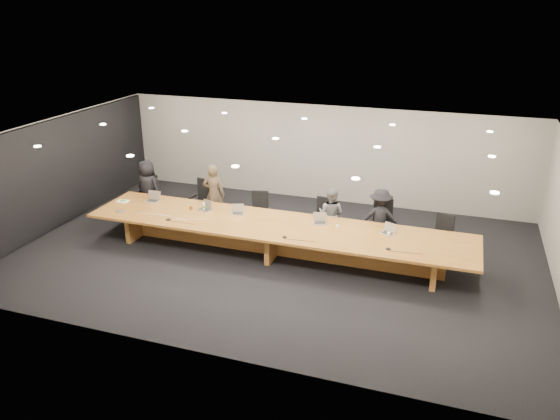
{
  "coord_description": "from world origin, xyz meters",
  "views": [
    {
      "loc": [
        3.82,
        -10.88,
        5.61
      ],
      "look_at": [
        0.0,
        0.3,
        1.0
      ],
      "focal_mm": 35.0,
      "sensor_mm": 36.0,
      "label": 1
    }
  ],
  "objects_px": {
    "chair_left": "(201,201)",
    "person_a": "(148,188)",
    "chair_far_left": "(147,196)",
    "person_b": "(214,194)",
    "laptop_b": "(204,206)",
    "chair_mid_left": "(259,211)",
    "mic_left": "(168,219)",
    "mic_right": "(388,249)",
    "water_bottle": "(204,207)",
    "paper_cup_near": "(337,227)",
    "amber_mug": "(191,208)",
    "person_d": "(380,218)",
    "av_box": "(121,212)",
    "laptop_a": "(152,197)",
    "chair_right": "(383,223)",
    "paper_cup_far": "(389,234)",
    "conference_table": "(276,234)",
    "chair_mid_right": "(323,219)",
    "laptop_d": "(320,219)",
    "laptop_c": "(238,210)",
    "laptop_e": "(388,229)",
    "chair_far_right": "(441,236)",
    "person_c": "(331,214)"
  },
  "relations": [
    {
      "from": "chair_right",
      "to": "av_box",
      "type": "bearing_deg",
      "value": -176.91
    },
    {
      "from": "conference_table",
      "to": "chair_mid_right",
      "type": "distance_m",
      "value": 1.44
    },
    {
      "from": "chair_left",
      "to": "person_a",
      "type": "height_order",
      "value": "person_a"
    },
    {
      "from": "chair_mid_left",
      "to": "chair_left",
      "type": "bearing_deg",
      "value": 164.74
    },
    {
      "from": "person_d",
      "to": "laptop_d",
      "type": "xyz_separation_m",
      "value": [
        -1.26,
        -0.82,
        0.14
      ]
    },
    {
      "from": "conference_table",
      "to": "chair_far_left",
      "type": "relative_size",
      "value": 7.96
    },
    {
      "from": "chair_mid_left",
      "to": "mic_right",
      "type": "relative_size",
      "value": 8.48
    },
    {
      "from": "chair_far_left",
      "to": "av_box",
      "type": "height_order",
      "value": "chair_far_left"
    },
    {
      "from": "laptop_a",
      "to": "mic_right",
      "type": "xyz_separation_m",
      "value": [
        6.13,
        -0.9,
        -0.12
      ]
    },
    {
      "from": "av_box",
      "to": "mic_right",
      "type": "distance_m",
      "value": 6.47
    },
    {
      "from": "laptop_b",
      "to": "amber_mug",
      "type": "relative_size",
      "value": 3.28
    },
    {
      "from": "person_d",
      "to": "paper_cup_near",
      "type": "bearing_deg",
      "value": 42.59
    },
    {
      "from": "chair_far_right",
      "to": "paper_cup_near",
      "type": "height_order",
      "value": "chair_far_right"
    },
    {
      "from": "chair_far_left",
      "to": "mic_left",
      "type": "height_order",
      "value": "chair_far_left"
    },
    {
      "from": "person_b",
      "to": "laptop_c",
      "type": "height_order",
      "value": "person_b"
    },
    {
      "from": "chair_left",
      "to": "chair_mid_right",
      "type": "xyz_separation_m",
      "value": [
        3.36,
        -0.1,
        -0.04
      ]
    },
    {
      "from": "chair_mid_left",
      "to": "chair_mid_right",
      "type": "xyz_separation_m",
      "value": [
        1.69,
        -0.05,
        0.02
      ]
    },
    {
      "from": "laptop_e",
      "to": "paper_cup_far",
      "type": "distance_m",
      "value": 0.16
    },
    {
      "from": "laptop_a",
      "to": "water_bottle",
      "type": "bearing_deg",
      "value": -7.9
    },
    {
      "from": "chair_right",
      "to": "paper_cup_near",
      "type": "relative_size",
      "value": 13.57
    },
    {
      "from": "person_b",
      "to": "laptop_a",
      "type": "relative_size",
      "value": 4.9
    },
    {
      "from": "chair_mid_right",
      "to": "chair_far_right",
      "type": "xyz_separation_m",
      "value": [
        2.82,
        -0.02,
        -0.03
      ]
    },
    {
      "from": "person_c",
      "to": "person_a",
      "type": "bearing_deg",
      "value": 9.34
    },
    {
      "from": "chair_left",
      "to": "laptop_b",
      "type": "height_order",
      "value": "chair_left"
    },
    {
      "from": "person_d",
      "to": "av_box",
      "type": "height_order",
      "value": "person_d"
    },
    {
      "from": "conference_table",
      "to": "laptop_a",
      "type": "height_order",
      "value": "laptop_a"
    },
    {
      "from": "chair_mid_right",
      "to": "person_a",
      "type": "bearing_deg",
      "value": -179.16
    },
    {
      "from": "chair_right",
      "to": "laptop_b",
      "type": "bearing_deg",
      "value": -179.64
    },
    {
      "from": "chair_far_left",
      "to": "paper_cup_far",
      "type": "bearing_deg",
      "value": -15.99
    },
    {
      "from": "laptop_a",
      "to": "amber_mug",
      "type": "relative_size",
      "value": 3.54
    },
    {
      "from": "person_a",
      "to": "paper_cup_near",
      "type": "bearing_deg",
      "value": 177.96
    },
    {
      "from": "chair_mid_left",
      "to": "person_b",
      "type": "distance_m",
      "value": 1.31
    },
    {
      "from": "paper_cup_near",
      "to": "chair_left",
      "type": "bearing_deg",
      "value": 165.06
    },
    {
      "from": "laptop_d",
      "to": "water_bottle",
      "type": "height_order",
      "value": "laptop_d"
    },
    {
      "from": "person_a",
      "to": "laptop_b",
      "type": "relative_size",
      "value": 5.05
    },
    {
      "from": "laptop_c",
      "to": "av_box",
      "type": "xyz_separation_m",
      "value": [
        -2.75,
        -0.79,
        -0.1
      ]
    },
    {
      "from": "laptop_b",
      "to": "mic_right",
      "type": "xyz_separation_m",
      "value": [
        4.6,
        -0.78,
        -0.11
      ]
    },
    {
      "from": "chair_right",
      "to": "person_d",
      "type": "relative_size",
      "value": 0.77
    },
    {
      "from": "person_b",
      "to": "amber_mug",
      "type": "distance_m",
      "value": 1.04
    },
    {
      "from": "laptop_d",
      "to": "paper_cup_near",
      "type": "bearing_deg",
      "value": -35.14
    },
    {
      "from": "laptop_c",
      "to": "laptop_e",
      "type": "distance_m",
      "value": 3.59
    },
    {
      "from": "laptop_d",
      "to": "laptop_b",
      "type": "bearing_deg",
      "value": 166.49
    },
    {
      "from": "person_b",
      "to": "amber_mug",
      "type": "bearing_deg",
      "value": 77.0
    },
    {
      "from": "chair_right",
      "to": "paper_cup_near",
      "type": "xyz_separation_m",
      "value": [
        -0.87,
        -1.1,
        0.23
      ]
    },
    {
      "from": "chair_far_left",
      "to": "person_b",
      "type": "relative_size",
      "value": 0.69
    },
    {
      "from": "chair_right",
      "to": "person_d",
      "type": "distance_m",
      "value": 0.21
    },
    {
      "from": "water_bottle",
      "to": "paper_cup_near",
      "type": "relative_size",
      "value": 2.44
    },
    {
      "from": "chair_mid_right",
      "to": "chair_mid_left",
      "type": "bearing_deg",
      "value": 179.87
    },
    {
      "from": "laptop_b",
      "to": "mic_left",
      "type": "height_order",
      "value": "laptop_b"
    },
    {
      "from": "paper_cup_far",
      "to": "chair_left",
      "type": "bearing_deg",
      "value": 167.81
    }
  ]
}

